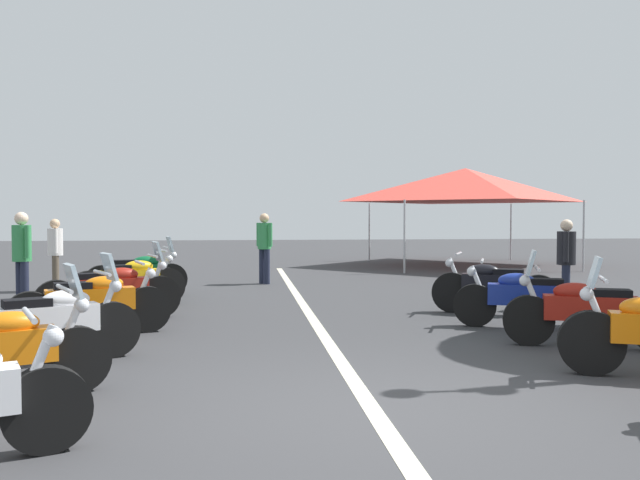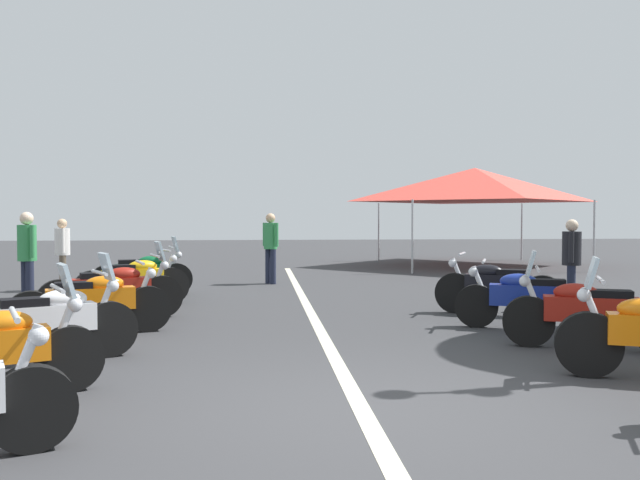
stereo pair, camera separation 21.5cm
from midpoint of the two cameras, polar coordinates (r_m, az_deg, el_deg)
ground_plane at (r=5.76m, az=4.78°, el=-14.40°), size 80.00×80.00×0.00m
lane_centre_stripe at (r=10.12m, az=0.34°, el=-7.20°), size 21.48×0.16×0.01m
motorcycle_left_row_2 at (r=7.97m, az=-21.41°, el=-6.48°), size 1.07×1.85×1.21m
motorcycle_left_row_3 at (r=9.62m, az=-18.26°, el=-5.04°), size 0.92×2.10×1.00m
motorcycle_left_row_4 at (r=10.90m, az=-16.66°, el=-4.10°), size 0.98×2.13×1.23m
motorcycle_left_row_5 at (r=12.51m, az=-15.14°, el=-3.35°), size 1.03×1.95×1.02m
motorcycle_left_row_6 at (r=14.04m, az=-14.41°, el=-2.74°), size 0.80×2.00×1.22m
motorcycle_right_row_2 at (r=8.86m, az=22.58°, el=-5.67°), size 0.98×2.00×1.21m
motorcycle_right_row_3 at (r=10.09m, az=18.07°, el=-4.74°), size 1.01×2.06×0.99m
motorcycle_right_row_4 at (r=11.40m, az=15.41°, el=-3.87°), size 1.05×1.93×1.02m
bystander_0 at (r=12.75m, az=-23.30°, el=-0.94°), size 0.42×0.39×1.70m
bystander_1 at (r=15.59m, az=-20.78°, el=-0.71°), size 0.51×0.32×1.57m
bystander_2 at (r=12.39m, az=21.16°, el=-1.39°), size 0.48×0.32×1.57m
bystander_3 at (r=16.04m, az=-3.87°, el=-0.21°), size 0.43×0.37×1.70m
event_tent at (r=22.41m, az=13.36°, el=4.61°), size 5.97×5.97×3.20m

